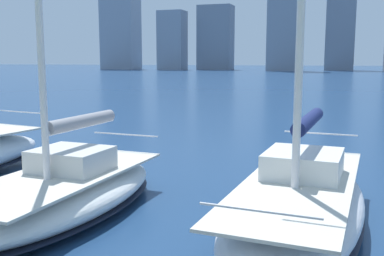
{
  "coord_description": "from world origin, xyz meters",
  "views": [
    {
      "loc": [
        -3.54,
        2.56,
        3.75
      ],
      "look_at": [
        -0.24,
        -7.03,
        2.2
      ],
      "focal_mm": 42.0,
      "sensor_mm": 36.0,
      "label": 1
    }
  ],
  "objects": [
    {
      "name": "city_skyline",
      "position": [
        0.33,
        -159.69,
        18.93
      ],
      "size": [
        171.89,
        25.5,
        50.0
      ],
      "color": "gray",
      "rests_on": "ground"
    },
    {
      "name": "sailboat_navy",
      "position": [
        -2.68,
        -7.14,
        0.66
      ],
      "size": [
        3.21,
        8.13,
        9.54
      ],
      "color": "white",
      "rests_on": "ground"
    },
    {
      "name": "sailboat_grey",
      "position": [
        2.85,
        -6.37,
        0.65
      ],
      "size": [
        3.2,
        6.99,
        13.02
      ],
      "color": "white",
      "rests_on": "ground"
    }
  ]
}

